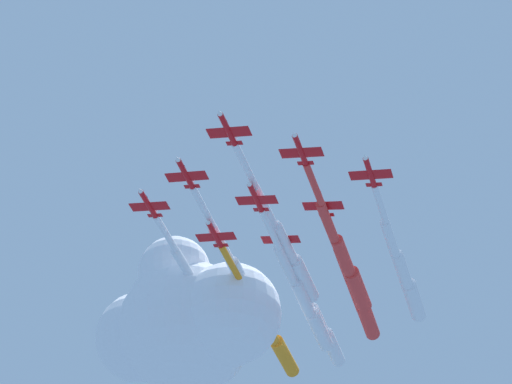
% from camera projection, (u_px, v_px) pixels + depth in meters
% --- Properties ---
extents(jet_lead, '(18.91, 64.85, 4.05)m').
position_uv_depth(jet_lead, '(286.00, 247.00, 203.87)').
color(jet_lead, red).
extents(jet_port_inner, '(18.99, 62.89, 4.06)m').
position_uv_depth(jet_port_inner, '(345.00, 259.00, 207.32)').
color(jet_port_inner, red).
extents(jet_starboard_inner, '(20.45, 64.75, 3.93)m').
position_uv_depth(jet_starboard_inner, '(243.00, 281.00, 213.26)').
color(jet_starboard_inner, red).
extents(jet_port_mid, '(20.23, 65.72, 4.02)m').
position_uv_depth(jet_port_mid, '(305.00, 301.00, 217.10)').
color(jet_port_mid, red).
extents(jet_starboard_mid, '(18.16, 60.46, 4.00)m').
position_uv_depth(jet_starboard_mid, '(403.00, 272.00, 209.95)').
color(jet_starboard_mid, red).
extents(jet_port_outer, '(19.27, 60.70, 3.95)m').
position_uv_depth(jet_port_outer, '(205.00, 296.00, 221.83)').
color(jet_port_outer, red).
extents(jet_starboard_outer, '(18.92, 59.44, 4.04)m').
position_uv_depth(jet_starboard_outer, '(357.00, 294.00, 220.19)').
color(jet_starboard_outer, red).
extents(jet_trail_port, '(20.17, 66.67, 3.91)m').
position_uv_depth(jet_trail_port, '(269.00, 330.00, 226.82)').
color(jet_trail_port, red).
extents(jet_trail_starboard, '(19.12, 61.69, 4.03)m').
position_uv_depth(jet_trail_starboard, '(320.00, 323.00, 230.81)').
color(jet_trail_starboard, red).
extents(cloud_puff, '(50.03, 39.25, 35.99)m').
position_uv_depth(cloud_puff, '(188.00, 324.00, 224.13)').
color(cloud_puff, white).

